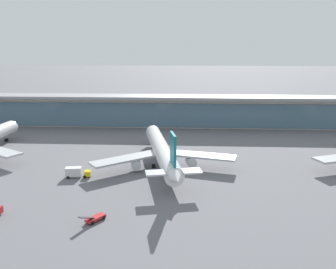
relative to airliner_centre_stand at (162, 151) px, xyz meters
name	(u,v)px	position (x,y,z in m)	size (l,w,h in m)	color
ground_plane	(165,169)	(1.27, -3.14, -5.04)	(1200.00, 1200.00, 0.00)	slate
airliner_centre_stand	(162,151)	(0.00, 0.00, 0.00)	(45.24, 59.65, 15.99)	white
service_truck_under_wing_yellow	(76,172)	(-24.64, -11.74, -3.35)	(7.55, 3.28, 3.10)	yellow
service_truck_mid_apron_red	(95,218)	(-12.34, -38.65, -4.23)	(5.03, 6.33, 2.70)	#B21E1E
terminal_building	(173,111)	(1.27, 57.75, 2.83)	(267.81, 12.80, 15.20)	beige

